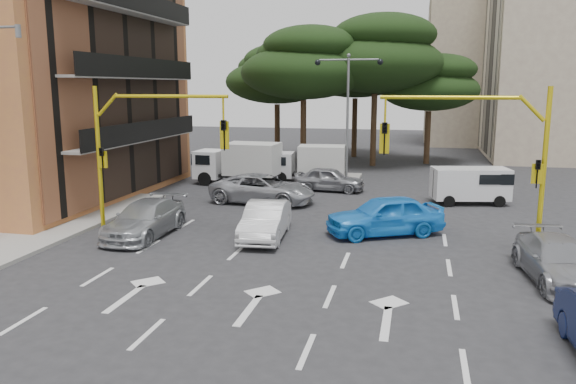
# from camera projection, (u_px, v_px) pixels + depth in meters

# --- Properties ---
(ground) EXTENTS (120.00, 120.00, 0.00)m
(ground) POSITION_uv_depth(u_px,v_px,m) (290.00, 257.00, 20.05)
(ground) COLOR #28282B
(ground) RESTS_ON ground
(median_strip) EXTENTS (1.40, 6.00, 0.15)m
(median_strip) POSITION_uv_depth(u_px,v_px,m) (346.00, 181.00, 35.35)
(median_strip) COLOR gray
(median_strip) RESTS_ON ground
(apartment_orange) EXTENTS (15.19, 16.15, 13.70)m
(apartment_orange) POSITION_uv_depth(u_px,v_px,m) (0.00, 70.00, 30.41)
(apartment_orange) COLOR #C67D3E
(apartment_orange) RESTS_ON ground
(apartment_beige_far) EXTENTS (16.20, 12.15, 16.70)m
(apartment_beige_far) POSITION_uv_depth(u_px,v_px,m) (507.00, 62.00, 57.72)
(apartment_beige_far) COLOR tan
(apartment_beige_far) RESTS_ON ground
(pine_left_near) EXTENTS (9.15, 9.15, 10.23)m
(pine_left_near) POSITION_uv_depth(u_px,v_px,m) (304.00, 63.00, 40.51)
(pine_left_near) COLOR #382616
(pine_left_near) RESTS_ON ground
(pine_center) EXTENTS (9.98, 9.98, 11.16)m
(pine_center) POSITION_uv_depth(u_px,v_px,m) (376.00, 54.00, 41.19)
(pine_center) COLOR #382616
(pine_center) RESTS_ON ground
(pine_left_far) EXTENTS (8.32, 8.32, 9.30)m
(pine_left_far) POSITION_uv_depth(u_px,v_px,m) (278.00, 74.00, 45.14)
(pine_left_far) COLOR #382616
(pine_left_far) RESTS_ON ground
(pine_right) EXTENTS (7.49, 7.49, 8.37)m
(pine_right) POSITION_uv_depth(u_px,v_px,m) (431.00, 83.00, 42.60)
(pine_right) COLOR #382616
(pine_right) RESTS_ON ground
(pine_back) EXTENTS (9.15, 9.15, 10.23)m
(pine_back) POSITION_uv_depth(u_px,v_px,m) (356.00, 66.00, 46.55)
(pine_back) COLOR #382616
(pine_back) RESTS_ON ground
(signal_mast_right) EXTENTS (5.79, 0.37, 6.00)m
(signal_mast_right) POSITION_uv_depth(u_px,v_px,m) (491.00, 147.00, 19.72)
(signal_mast_right) COLOR gold
(signal_mast_right) RESTS_ON ground
(signal_mast_left) EXTENTS (5.79, 0.37, 6.00)m
(signal_mast_left) POSITION_uv_depth(u_px,v_px,m) (137.00, 139.00, 22.74)
(signal_mast_left) COLOR gold
(signal_mast_left) RESTS_ON ground
(street_lamp_center) EXTENTS (4.16, 0.36, 7.77)m
(street_lamp_center) POSITION_uv_depth(u_px,v_px,m) (348.00, 95.00, 34.35)
(street_lamp_center) COLOR slate
(street_lamp_center) RESTS_ON median_strip
(car_white_hatch) EXTENTS (1.90, 4.47, 1.43)m
(car_white_hatch) POSITION_uv_depth(u_px,v_px,m) (265.00, 221.00, 22.35)
(car_white_hatch) COLOR silver
(car_white_hatch) RESTS_ON ground
(car_blue_compact) EXTENTS (5.13, 3.85, 1.63)m
(car_blue_compact) POSITION_uv_depth(u_px,v_px,m) (385.00, 215.00, 22.83)
(car_blue_compact) COLOR #1B84E3
(car_blue_compact) RESTS_ON ground
(car_silver_wagon) EXTENTS (1.99, 4.84, 1.40)m
(car_silver_wagon) POSITION_uv_depth(u_px,v_px,m) (145.00, 219.00, 22.69)
(car_silver_wagon) COLOR #A3A6AB
(car_silver_wagon) RESTS_ON ground
(car_silver_cross_a) EXTENTS (5.65, 3.09, 1.50)m
(car_silver_cross_a) POSITION_uv_depth(u_px,v_px,m) (263.00, 189.00, 29.02)
(car_silver_cross_a) COLOR #ABADB3
(car_silver_cross_a) RESTS_ON ground
(car_silver_cross_b) EXTENTS (4.17, 1.97, 1.38)m
(car_silver_cross_b) POSITION_uv_depth(u_px,v_px,m) (329.00, 179.00, 32.40)
(car_silver_cross_b) COLOR gray
(car_silver_cross_b) RESTS_ON ground
(car_silver_parked) EXTENTS (2.42, 4.82, 1.34)m
(car_silver_parked) POSITION_uv_depth(u_px,v_px,m) (558.00, 261.00, 17.40)
(car_silver_parked) COLOR gray
(car_silver_parked) RESTS_ON ground
(van_white) EXTENTS (4.07, 2.48, 1.90)m
(van_white) POSITION_uv_depth(u_px,v_px,m) (470.00, 186.00, 28.85)
(van_white) COLOR white
(van_white) RESTS_ON ground
(box_truck_a) EXTENTS (5.37, 2.48, 2.59)m
(box_truck_a) POSITION_uv_depth(u_px,v_px,m) (238.00, 164.00, 34.39)
(box_truck_a) COLOR white
(box_truck_a) RESTS_ON ground
(box_truck_b) EXTENTS (4.91, 2.44, 2.33)m
(box_truck_b) POSITION_uv_depth(u_px,v_px,m) (308.00, 164.00, 35.19)
(box_truck_b) COLOR silver
(box_truck_b) RESTS_ON ground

